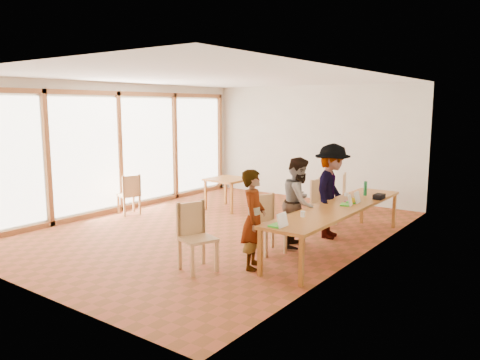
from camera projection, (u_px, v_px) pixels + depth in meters
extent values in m
plane|color=#994325|center=(218.00, 229.00, 9.46)|extent=(8.00, 8.00, 0.00)
cube|color=beige|center=(312.00, 143.00, 12.42)|extent=(6.00, 0.10, 3.00)
cube|color=beige|center=(23.00, 181.00, 6.04)|extent=(6.00, 0.10, 3.00)
cube|color=beige|center=(363.00, 167.00, 7.48)|extent=(0.10, 8.00, 3.00)
cube|color=white|center=(119.00, 148.00, 10.95)|extent=(0.10, 8.00, 3.00)
cube|color=white|center=(217.00, 77.00, 8.99)|extent=(6.00, 8.00, 0.04)
cube|color=#A26A24|center=(339.00, 207.00, 8.07)|extent=(0.80, 4.00, 0.05)
cube|color=#A26A24|center=(260.00, 253.00, 6.78)|extent=(0.06, 0.06, 0.70)
cube|color=#A26A24|center=(362.00, 207.00, 9.88)|extent=(0.06, 0.06, 0.70)
cube|color=#A26A24|center=(301.00, 262.00, 6.39)|extent=(0.06, 0.06, 0.70)
cube|color=#A26A24|center=(394.00, 211.00, 9.48)|extent=(0.06, 0.06, 0.70)
cube|color=#A26A24|center=(228.00, 179.00, 11.19)|extent=(0.90, 0.90, 0.05)
cube|color=#A26A24|center=(205.00, 195.00, 11.17)|extent=(0.05, 0.05, 0.70)
cube|color=#A26A24|center=(226.00, 191.00, 11.79)|extent=(0.05, 0.05, 0.70)
cube|color=#A26A24|center=(231.00, 199.00, 10.71)|extent=(0.05, 0.05, 0.70)
cube|color=#A26A24|center=(251.00, 194.00, 11.33)|extent=(0.05, 0.05, 0.70)
cube|color=tan|center=(198.00, 239.00, 7.00)|extent=(0.61, 0.61, 0.05)
cube|color=tan|center=(191.00, 218.00, 7.13)|extent=(0.21, 0.46, 0.50)
cube|color=tan|center=(269.00, 226.00, 7.87)|extent=(0.60, 0.60, 0.04)
cube|color=tan|center=(263.00, 208.00, 8.01)|extent=(0.22, 0.43, 0.48)
cube|color=tan|center=(324.00, 204.00, 9.70)|extent=(0.46, 0.46, 0.04)
cube|color=tan|center=(315.00, 191.00, 9.77)|extent=(0.05, 0.45, 0.47)
cube|color=tan|center=(353.00, 195.00, 10.77)|extent=(0.54, 0.54, 0.04)
cube|color=tan|center=(344.00, 184.00, 10.79)|extent=(0.18, 0.42, 0.45)
cube|color=tan|center=(129.00, 195.00, 10.72)|extent=(0.55, 0.55, 0.04)
cube|color=tan|center=(132.00, 186.00, 10.52)|extent=(0.18, 0.42, 0.45)
imported|color=gray|center=(254.00, 219.00, 7.07)|extent=(0.55, 0.65, 1.52)
imported|color=gray|center=(299.00, 202.00, 8.19)|extent=(0.78, 0.90, 1.58)
imported|color=gray|center=(332.00, 191.00, 8.73)|extent=(0.88, 1.26, 1.78)
cube|color=green|center=(277.00, 225.00, 6.72)|extent=(0.18, 0.25, 0.03)
cube|color=white|center=(282.00, 220.00, 6.65)|extent=(0.07, 0.23, 0.20)
cube|color=green|center=(345.00, 205.00, 8.14)|extent=(0.21, 0.25, 0.02)
cube|color=white|center=(350.00, 200.00, 8.10)|extent=(0.11, 0.21, 0.18)
cube|color=green|center=(352.00, 202.00, 8.37)|extent=(0.20, 0.26, 0.03)
cube|color=white|center=(357.00, 197.00, 8.31)|extent=(0.09, 0.23, 0.20)
imported|color=yellow|center=(352.00, 201.00, 8.28)|extent=(0.16, 0.16, 0.10)
cylinder|color=#1D7339|center=(365.00, 188.00, 9.00)|extent=(0.07, 0.07, 0.28)
cylinder|color=silver|center=(303.00, 214.00, 7.29)|extent=(0.07, 0.07, 0.09)
cylinder|color=white|center=(346.00, 195.00, 8.97)|extent=(0.08, 0.08, 0.06)
cube|color=#C0387A|center=(346.00, 201.00, 8.48)|extent=(0.05, 0.10, 0.01)
cube|color=black|center=(379.00, 197.00, 8.69)|extent=(0.16, 0.26, 0.09)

